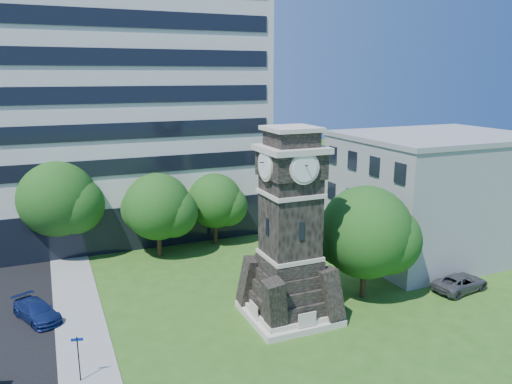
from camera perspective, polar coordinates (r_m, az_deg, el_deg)
name	(u,v)px	position (r m, az deg, el deg)	size (l,w,h in m)	color
ground	(258,340)	(30.61, 0.26, -16.55)	(160.00, 160.00, 0.00)	#2D5A19
sidewalk	(82,332)	(33.09, -19.29, -14.86)	(3.00, 70.00, 0.06)	gray
clock_tower	(290,238)	(31.26, 3.89, -5.30)	(5.40, 5.40, 12.22)	beige
office_tall	(122,85)	(50.76, -15.09, 11.71)	(26.20, 15.11, 28.60)	silver
office_low	(434,194)	(45.59, 19.70, -0.20)	(15.20, 12.20, 10.40)	#929497
car_street_north	(37,311)	(35.39, -23.78, -12.32)	(1.70, 4.18, 1.21)	navy
car_east_lot	(460,283)	(39.36, 22.32, -9.56)	(2.04, 4.43, 1.23)	#4C4C51
park_bench	(291,320)	(31.85, 4.00, -14.39)	(1.66, 0.44, 0.86)	black
street_sign	(78,354)	(27.77, -19.65, -17.02)	(0.60, 0.06, 2.50)	black
tree_nw	(59,200)	(44.62, -21.63, -0.88)	(7.14, 6.49, 8.48)	#332114
tree_nc	(159,208)	(42.78, -11.06, -1.86)	(6.23, 5.67, 7.25)	#332114
tree_ne	(216,202)	(45.47, -4.65, -1.20)	(5.48, 4.99, 6.55)	#332114
tree_east	(367,235)	(34.97, 12.53, -4.77)	(6.99, 6.36, 7.95)	#332114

